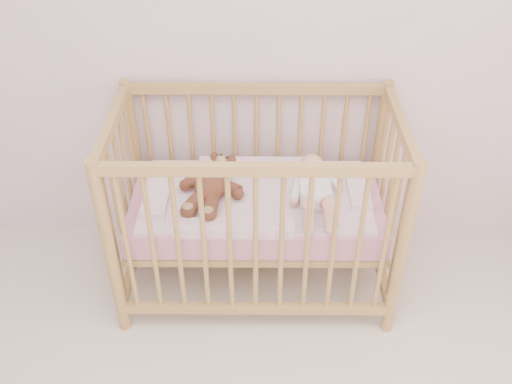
# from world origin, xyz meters

# --- Properties ---
(wall_back) EXTENTS (4.00, 0.02, 2.70)m
(wall_back) POSITION_xyz_m (0.00, 2.00, 1.35)
(wall_back) COLOR silver
(wall_back) RESTS_ON floor
(crib) EXTENTS (1.36, 0.76, 1.00)m
(crib) POSITION_xyz_m (0.07, 1.60, 0.50)
(crib) COLOR tan
(crib) RESTS_ON floor
(mattress) EXTENTS (1.22, 0.62, 0.13)m
(mattress) POSITION_xyz_m (0.07, 1.60, 0.49)
(mattress) COLOR pink
(mattress) RESTS_ON crib
(blanket) EXTENTS (1.10, 0.58, 0.06)m
(blanket) POSITION_xyz_m (0.07, 1.60, 0.56)
(blanket) COLOR pink
(blanket) RESTS_ON mattress
(baby) EXTENTS (0.28, 0.57, 0.14)m
(baby) POSITION_xyz_m (0.35, 1.58, 0.64)
(baby) COLOR silver
(baby) RESTS_ON blanket
(teddy_bear) EXTENTS (0.45, 0.55, 0.13)m
(teddy_bear) POSITION_xyz_m (-0.15, 1.58, 0.65)
(teddy_bear) COLOR brown
(teddy_bear) RESTS_ON blanket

